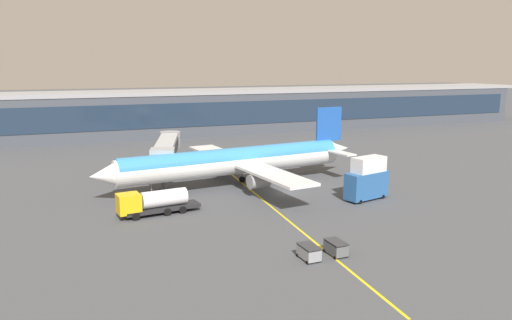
% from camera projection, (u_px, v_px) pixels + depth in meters
% --- Properties ---
extents(ground_plane, '(700.00, 700.00, 0.00)m').
position_uv_depth(ground_plane, '(285.00, 193.00, 75.08)').
color(ground_plane, '#47494F').
extents(apron_lead_in_line, '(5.23, 79.87, 0.01)m').
position_uv_depth(apron_lead_in_line, '(254.00, 193.00, 75.34)').
color(apron_lead_in_line, yellow).
rests_on(apron_lead_in_line, ground_plane).
extents(terminal_building, '(196.33, 17.26, 12.31)m').
position_uv_depth(terminal_building, '(236.00, 110.00, 142.81)').
color(terminal_building, '#424751').
rests_on(terminal_building, ground_plane).
extents(main_airliner, '(45.67, 36.39, 12.03)m').
position_uv_depth(main_airliner, '(236.00, 161.00, 78.60)').
color(main_airliner, white).
rests_on(main_airliner, ground_plane).
extents(jet_bridge, '(8.92, 21.80, 6.88)m').
position_uv_depth(jet_bridge, '(167.00, 148.00, 84.46)').
color(jet_bridge, '#B2B7BC').
rests_on(jet_bridge, ground_plane).
extents(fuel_tanker, '(11.03, 3.84, 3.25)m').
position_uv_depth(fuel_tanker, '(153.00, 202.00, 63.93)').
color(fuel_tanker, '#232326').
rests_on(fuel_tanker, ground_plane).
extents(crew_van, '(2.79, 5.25, 2.30)m').
position_uv_depth(crew_van, '(367.00, 176.00, 80.72)').
color(crew_van, gray).
rests_on(crew_van, ground_plane).
extents(catering_lift, '(7.20, 4.07, 6.30)m').
position_uv_depth(catering_lift, '(367.00, 179.00, 71.03)').
color(catering_lift, '#285B9E').
rests_on(catering_lift, ground_plane).
extents(baggage_cart_0, '(1.69, 2.70, 1.48)m').
position_uv_depth(baggage_cart_0, '(309.00, 252.00, 49.47)').
color(baggage_cart_0, gray).
rests_on(baggage_cart_0, ground_plane).
extents(baggage_cart_1, '(1.69, 2.70, 1.48)m').
position_uv_depth(baggage_cart_1, '(336.00, 248.00, 50.69)').
color(baggage_cart_1, '#595B60').
rests_on(baggage_cart_1, ground_plane).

